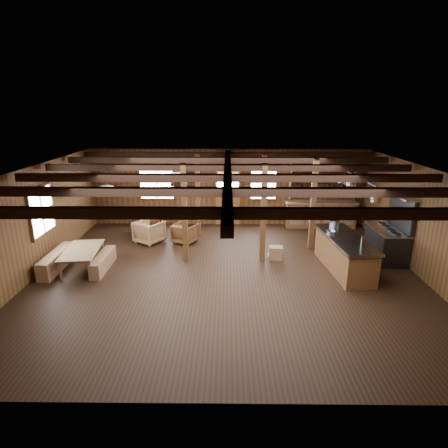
{
  "coord_description": "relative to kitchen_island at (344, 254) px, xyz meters",
  "views": [
    {
      "loc": [
        0.01,
        -9.03,
        4.24
      ],
      "look_at": [
        -0.09,
        0.58,
        1.22
      ],
      "focal_mm": 30.0,
      "sensor_mm": 36.0,
      "label": 1
    }
  ],
  "objects": [
    {
      "name": "step_stool",
      "position": [
        -1.74,
        0.74,
        -0.29
      ],
      "size": [
        0.44,
        0.33,
        0.38
      ],
      "primitive_type": "cube",
      "rotation": [
        0.0,
        0.0,
        -0.05
      ],
      "color": "brown",
      "rests_on": "floor"
    },
    {
      "name": "window_back_left",
      "position": [
        -5.74,
        4.12,
        1.12
      ],
      "size": [
        1.32,
        0.06,
        1.32
      ],
      "color": "white",
      "rests_on": "wall_back"
    },
    {
      "name": "pendant_lamps",
      "position": [
        -5.39,
        0.66,
        1.77
      ],
      "size": [
        1.86,
        2.36,
        0.66
      ],
      "color": "#2D2D30",
      "rests_on": "ceiling"
    },
    {
      "name": "window_back_right",
      "position": [
        -1.84,
        4.12,
        1.12
      ],
      "size": [
        1.02,
        0.06,
        1.32
      ],
      "color": "white",
      "rests_on": "wall_back"
    },
    {
      "name": "room",
      "position": [
        -3.14,
        -0.34,
        0.92
      ],
      "size": [
        10.04,
        9.04,
        2.84
      ],
      "color": "black",
      "rests_on": "ground"
    },
    {
      "name": "dining_table",
      "position": [
        -7.04,
        -0.01,
        -0.2
      ],
      "size": [
        1.05,
        1.69,
        0.57
      ],
      "primitive_type": "imported",
      "rotation": [
        0.0,
        0.0,
        1.67
      ],
      "color": "brown",
      "rests_on": "floor"
    },
    {
      "name": "timber_posts",
      "position": [
        -2.62,
        1.74,
        0.92
      ],
      "size": [
        3.95,
        2.35,
        2.8
      ],
      "color": "#452D13",
      "rests_on": "floor"
    },
    {
      "name": "commercial_range",
      "position": [
        1.51,
        0.82,
        0.15
      ],
      "size": [
        0.8,
        1.57,
        1.94
      ],
      "color": "#2D2D30",
      "rests_on": "floor"
    },
    {
      "name": "kitchen_island",
      "position": [
        0.0,
        0.0,
        0.0
      ],
      "size": [
        1.12,
        2.57,
        1.2
      ],
      "rotation": [
        0.0,
        0.0,
        0.1
      ],
      "color": "brown",
      "rests_on": "floor"
    },
    {
      "name": "pot_rack",
      "position": [
        0.15,
        -0.02,
        1.82
      ],
      "size": [
        0.34,
        3.0,
        0.44
      ],
      "color": "#2D2D30",
      "rests_on": "ceiling"
    },
    {
      "name": "armchair_b",
      "position": [
        -4.52,
        2.1,
        -0.16
      ],
      "size": [
        0.93,
        0.94,
        0.64
      ],
      "primitive_type": "imported",
      "rotation": [
        0.0,
        0.0,
        2.68
      ],
      "color": "brown",
      "rests_on": "floor"
    },
    {
      "name": "bench_aisle",
      "position": [
        -6.53,
        -0.01,
        -0.27
      ],
      "size": [
        0.28,
        1.51,
        0.41
      ],
      "primitive_type": "cube",
      "color": "brown",
      "rests_on": "floor"
    },
    {
      "name": "back_counter",
      "position": [
        0.26,
        3.87,
        0.12
      ],
      "size": [
        2.55,
        0.6,
        2.45
      ],
      "color": "brown",
      "rests_on": "floor"
    },
    {
      "name": "window_left",
      "position": [
        -8.1,
        0.16,
        1.12
      ],
      "size": [
        0.14,
        1.24,
        1.32
      ],
      "color": "white",
      "rests_on": "wall_back"
    },
    {
      "name": "back_door",
      "position": [
        -3.14,
        4.11,
        0.4
      ],
      "size": [
        1.02,
        0.08,
        2.15
      ],
      "color": "brown",
      "rests_on": "floor"
    },
    {
      "name": "bowl",
      "position": [
        -0.31,
        0.37,
        0.49
      ],
      "size": [
        0.27,
        0.27,
        0.06
      ],
      "primitive_type": "imported",
      "rotation": [
        0.0,
        0.0,
        0.17
      ],
      "color": "silver",
      "rests_on": "kitchen_island"
    },
    {
      "name": "armchair_c",
      "position": [
        -5.68,
        2.1,
        -0.11
      ],
      "size": [
        1.09,
        1.09,
        0.73
      ],
      "primitive_type": "imported",
      "rotation": [
        0.0,
        0.0,
        2.56
      ],
      "color": "#9A6F46",
      "rests_on": "floor"
    },
    {
      "name": "armchair_a",
      "position": [
        -6.03,
        3.26,
        -0.08
      ],
      "size": [
        1.21,
        1.21,
        0.79
      ],
      "primitive_type": "imported",
      "rotation": [
        0.0,
        0.0,
        3.9
      ],
      "color": "brown",
      "rests_on": "floor"
    },
    {
      "name": "notice_boards",
      "position": [
        -4.64,
        4.12,
        1.16
      ],
      "size": [
        1.08,
        0.03,
        0.9
      ],
      "color": "beige",
      "rests_on": "wall_back"
    },
    {
      "name": "ceiling_joists",
      "position": [
        -3.14,
        -0.16,
        2.2
      ],
      "size": [
        9.8,
        8.82,
        0.18
      ],
      "color": "black",
      "rests_on": "ceiling"
    },
    {
      "name": "bench_wall",
      "position": [
        -7.79,
        -0.01,
        -0.24
      ],
      "size": [
        0.33,
        1.75,
        0.48
      ],
      "primitive_type": "cube",
      "color": "brown",
      "rests_on": "floor"
    },
    {
      "name": "counter_pot",
      "position": [
        -0.05,
        1.0,
        0.55
      ],
      "size": [
        0.28,
        0.28,
        0.17
      ],
      "primitive_type": "cylinder",
      "color": "#B5B7BD",
      "rests_on": "kitchen_island"
    }
  ]
}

